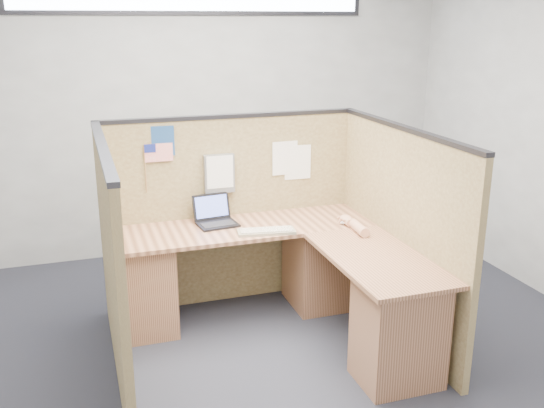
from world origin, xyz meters
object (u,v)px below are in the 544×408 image
object	(u,v)px
keyboard	(266,231)
l_desk	(283,284)
laptop	(216,217)
mouse	(345,221)

from	to	relation	value
keyboard	l_desk	bearing A→B (deg)	-62.74
laptop	mouse	bearing A→B (deg)	-26.11
keyboard	mouse	xyz separation A→B (m)	(0.63, -0.00, 0.01)
laptop	keyboard	distance (m)	0.45
l_desk	mouse	bearing A→B (deg)	18.40
keyboard	laptop	bearing A→B (deg)	141.13
l_desk	keyboard	bearing A→B (deg)	108.22
l_desk	mouse	distance (m)	0.70
l_desk	keyboard	distance (m)	0.40
l_desk	keyboard	xyz separation A→B (m)	(-0.06, 0.19, 0.35)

